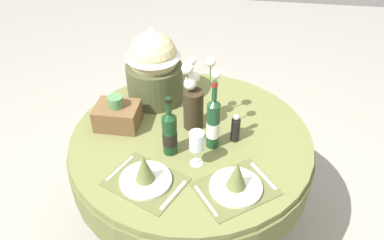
% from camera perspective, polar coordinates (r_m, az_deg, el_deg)
% --- Properties ---
extents(ground, '(8.00, 8.00, 0.00)m').
position_cam_1_polar(ground, '(2.58, -0.10, -15.10)').
color(ground, '#9E998E').
extents(dining_table, '(1.29, 1.29, 0.75)m').
position_cam_1_polar(dining_table, '(2.12, -0.12, -5.02)').
color(dining_table, olive).
rests_on(dining_table, ground).
extents(place_setting_left, '(0.42, 0.38, 0.16)m').
position_cam_1_polar(place_setting_left, '(1.77, -6.95, -8.02)').
color(place_setting_left, brown).
rests_on(place_setting_left, dining_table).
extents(place_setting_right, '(0.43, 0.41, 0.16)m').
position_cam_1_polar(place_setting_right, '(1.74, 6.56, -9.02)').
color(place_setting_right, brown).
rests_on(place_setting_right, dining_table).
extents(flower_vase, '(0.20, 0.16, 0.40)m').
position_cam_1_polar(flower_vase, '(2.00, 0.34, 3.26)').
color(flower_vase, '#332819').
rests_on(flower_vase, dining_table).
extents(wine_bottle_left, '(0.07, 0.07, 0.38)m').
position_cam_1_polar(wine_bottle_left, '(1.89, 3.15, -0.45)').
color(wine_bottle_left, '#194223').
rests_on(wine_bottle_left, dining_table).
extents(wine_bottle_centre, '(0.07, 0.07, 0.33)m').
position_cam_1_polar(wine_bottle_centre, '(1.86, -3.32, -1.86)').
color(wine_bottle_centre, '#143819').
rests_on(wine_bottle_centre, dining_table).
extents(wine_glass_right, '(0.07, 0.07, 0.19)m').
position_cam_1_polar(wine_glass_right, '(1.79, 0.69, -3.24)').
color(wine_glass_right, silver).
rests_on(wine_glass_right, dining_table).
extents(pepper_mill, '(0.05, 0.05, 0.16)m').
position_cam_1_polar(pepper_mill, '(1.97, 6.44, -1.34)').
color(pepper_mill, black).
rests_on(pepper_mill, dining_table).
extents(gift_tub_back_left, '(0.32, 0.32, 0.46)m').
position_cam_1_polar(gift_tub_back_left, '(2.20, -5.70, 8.43)').
color(gift_tub_back_left, '#474C2D').
rests_on(gift_tub_back_left, dining_table).
extents(woven_basket_side_left, '(0.23, 0.18, 0.18)m').
position_cam_1_polar(woven_basket_side_left, '(2.10, -10.96, 0.77)').
color(woven_basket_side_left, brown).
rests_on(woven_basket_side_left, dining_table).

